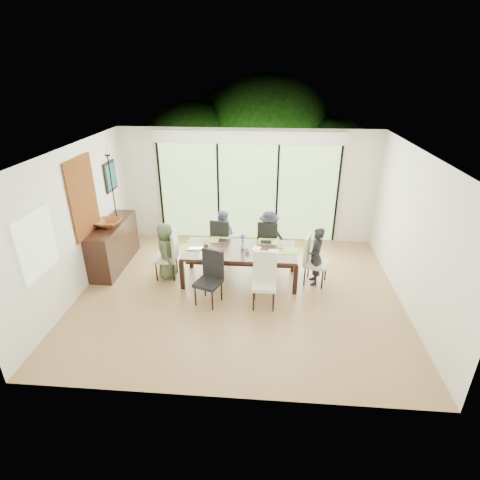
# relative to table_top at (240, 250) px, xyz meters

# --- Properties ---
(floor) EXTENTS (6.00, 5.00, 0.01)m
(floor) POSITION_rel_table_top_xyz_m (0.02, -0.50, -0.66)
(floor) COLOR brown
(floor) RESTS_ON ground
(ceiling) EXTENTS (6.00, 5.00, 0.01)m
(ceiling) POSITION_rel_table_top_xyz_m (0.02, -0.50, 2.05)
(ceiling) COLOR white
(ceiling) RESTS_ON wall_back
(wall_back) EXTENTS (6.00, 0.02, 2.70)m
(wall_back) POSITION_rel_table_top_xyz_m (0.02, 2.01, 0.69)
(wall_back) COLOR silver
(wall_back) RESTS_ON floor
(wall_front) EXTENTS (6.00, 0.02, 2.70)m
(wall_front) POSITION_rel_table_top_xyz_m (0.02, -3.01, 0.69)
(wall_front) COLOR silver
(wall_front) RESTS_ON floor
(wall_left) EXTENTS (0.02, 5.00, 2.70)m
(wall_left) POSITION_rel_table_top_xyz_m (-2.99, -0.50, 0.69)
(wall_left) COLOR white
(wall_left) RESTS_ON floor
(wall_right) EXTENTS (0.02, 5.00, 2.70)m
(wall_right) POSITION_rel_table_top_xyz_m (3.03, -0.50, 0.69)
(wall_right) COLOR silver
(wall_right) RESTS_ON floor
(glass_doors) EXTENTS (4.20, 0.02, 2.30)m
(glass_doors) POSITION_rel_table_top_xyz_m (0.02, 1.97, 0.54)
(glass_doors) COLOR #598C3F
(glass_doors) RESTS_ON wall_back
(blinds_header) EXTENTS (4.40, 0.06, 0.28)m
(blinds_header) POSITION_rel_table_top_xyz_m (0.02, 1.96, 1.84)
(blinds_header) COLOR white
(blinds_header) RESTS_ON wall_back
(mullion_a) EXTENTS (0.05, 0.04, 2.30)m
(mullion_a) POSITION_rel_table_top_xyz_m (-2.08, 1.96, 0.54)
(mullion_a) COLOR black
(mullion_a) RESTS_ON wall_back
(mullion_b) EXTENTS (0.05, 0.04, 2.30)m
(mullion_b) POSITION_rel_table_top_xyz_m (-0.68, 1.96, 0.54)
(mullion_b) COLOR black
(mullion_b) RESTS_ON wall_back
(mullion_c) EXTENTS (0.05, 0.04, 2.30)m
(mullion_c) POSITION_rel_table_top_xyz_m (0.72, 1.96, 0.54)
(mullion_c) COLOR black
(mullion_c) RESTS_ON wall_back
(mullion_d) EXTENTS (0.05, 0.04, 2.30)m
(mullion_d) POSITION_rel_table_top_xyz_m (2.12, 1.96, 0.54)
(mullion_d) COLOR black
(mullion_d) RESTS_ON wall_back
(side_window) EXTENTS (0.02, 0.90, 1.00)m
(side_window) POSITION_rel_table_top_xyz_m (-2.95, -1.70, 0.84)
(side_window) COLOR #8CAD7F
(side_window) RESTS_ON wall_left
(deck) EXTENTS (6.00, 1.80, 0.10)m
(deck) POSITION_rel_table_top_xyz_m (0.02, 2.90, -0.71)
(deck) COLOR brown
(deck) RESTS_ON ground
(rail_top) EXTENTS (6.00, 0.08, 0.06)m
(rail_top) POSITION_rel_table_top_xyz_m (0.02, 3.70, -0.11)
(rail_top) COLOR brown
(rail_top) RESTS_ON deck
(foliage_left) EXTENTS (3.20, 3.20, 3.20)m
(foliage_left) POSITION_rel_table_top_xyz_m (-1.78, 4.70, 0.78)
(foliage_left) COLOR #14380F
(foliage_left) RESTS_ON ground
(foliage_mid) EXTENTS (4.00, 4.00, 4.00)m
(foliage_mid) POSITION_rel_table_top_xyz_m (0.42, 5.30, 1.14)
(foliage_mid) COLOR #14380F
(foliage_mid) RESTS_ON ground
(foliage_right) EXTENTS (2.80, 2.80, 2.80)m
(foliage_right) POSITION_rel_table_top_xyz_m (2.22, 4.50, 0.60)
(foliage_right) COLOR #14380F
(foliage_right) RESTS_ON ground
(foliage_far) EXTENTS (3.60, 3.60, 3.60)m
(foliage_far) POSITION_rel_table_top_xyz_m (-0.58, 6.00, 0.96)
(foliage_far) COLOR #14380F
(foliage_far) RESTS_ON ground
(table_top) EXTENTS (2.19, 1.00, 0.05)m
(table_top) POSITION_rel_table_top_xyz_m (0.00, 0.00, 0.00)
(table_top) COLOR black
(table_top) RESTS_ON floor
(table_apron) EXTENTS (2.01, 0.82, 0.09)m
(table_apron) POSITION_rel_table_top_xyz_m (0.00, 0.00, -0.08)
(table_apron) COLOR black
(table_apron) RESTS_ON floor
(table_leg_fl) EXTENTS (0.08, 0.08, 0.63)m
(table_leg_fl) POSITION_rel_table_top_xyz_m (-1.08, -0.43, -0.34)
(table_leg_fl) COLOR black
(table_leg_fl) RESTS_ON floor
(table_leg_fr) EXTENTS (0.08, 0.08, 0.63)m
(table_leg_fr) POSITION_rel_table_top_xyz_m (1.08, -0.43, -0.34)
(table_leg_fr) COLOR black
(table_leg_fr) RESTS_ON floor
(table_leg_bl) EXTENTS (0.08, 0.08, 0.63)m
(table_leg_bl) POSITION_rel_table_top_xyz_m (-1.08, 0.43, -0.34)
(table_leg_bl) COLOR black
(table_leg_bl) RESTS_ON floor
(table_leg_br) EXTENTS (0.08, 0.08, 0.63)m
(table_leg_br) POSITION_rel_table_top_xyz_m (1.08, 0.43, -0.34)
(table_leg_br) COLOR black
(table_leg_br) RESTS_ON floor
(chair_left_end) EXTENTS (0.44, 0.44, 1.00)m
(chair_left_end) POSITION_rel_table_top_xyz_m (-1.50, 0.00, -0.16)
(chair_left_end) COLOR beige
(chair_left_end) RESTS_ON floor
(chair_right_end) EXTENTS (0.53, 0.53, 1.00)m
(chair_right_end) POSITION_rel_table_top_xyz_m (1.50, 0.00, -0.16)
(chair_right_end) COLOR silver
(chair_right_end) RESTS_ON floor
(chair_far_left) EXTENTS (0.49, 0.49, 1.00)m
(chair_far_left) POSITION_rel_table_top_xyz_m (-0.45, 0.85, -0.16)
(chair_far_left) COLOR black
(chair_far_left) RESTS_ON floor
(chair_far_right) EXTENTS (0.47, 0.47, 1.00)m
(chair_far_right) POSITION_rel_table_top_xyz_m (0.55, 0.85, -0.16)
(chair_far_right) COLOR black
(chair_far_right) RESTS_ON floor
(chair_near_left) EXTENTS (0.54, 0.54, 1.00)m
(chair_near_left) POSITION_rel_table_top_xyz_m (-0.50, -0.87, -0.16)
(chair_near_left) COLOR black
(chair_near_left) RESTS_ON floor
(chair_near_right) EXTENTS (0.43, 0.43, 1.00)m
(chair_near_right) POSITION_rel_table_top_xyz_m (0.50, -0.87, -0.16)
(chair_near_right) COLOR white
(chair_near_right) RESTS_ON floor
(person_left_end) EXTENTS (0.46, 0.61, 1.18)m
(person_left_end) POSITION_rel_table_top_xyz_m (-1.48, 0.00, -0.07)
(person_left_end) COLOR #465539
(person_left_end) RESTS_ON floor
(person_right_end) EXTENTS (0.38, 0.57, 1.18)m
(person_right_end) POSITION_rel_table_top_xyz_m (1.48, 0.00, -0.07)
(person_right_end) COLOR black
(person_right_end) RESTS_ON floor
(person_far_left) EXTENTS (0.61, 0.46, 1.18)m
(person_far_left) POSITION_rel_table_top_xyz_m (-0.45, 0.83, -0.07)
(person_far_left) COLOR #778AAC
(person_far_left) RESTS_ON floor
(person_far_right) EXTENTS (0.62, 0.47, 1.18)m
(person_far_right) POSITION_rel_table_top_xyz_m (0.55, 0.83, -0.07)
(person_far_right) COLOR #262031
(person_far_right) RESTS_ON floor
(placemat_left) EXTENTS (0.40, 0.29, 0.01)m
(placemat_left) POSITION_rel_table_top_xyz_m (-0.95, 0.00, 0.03)
(placemat_left) COLOR #7CB641
(placemat_left) RESTS_ON table_top
(placemat_right) EXTENTS (0.40, 0.29, 0.01)m
(placemat_right) POSITION_rel_table_top_xyz_m (0.95, 0.00, 0.03)
(placemat_right) COLOR #7FAD3D
(placemat_right) RESTS_ON table_top
(placemat_far_l) EXTENTS (0.40, 0.29, 0.01)m
(placemat_far_l) POSITION_rel_table_top_xyz_m (-0.45, 0.40, 0.03)
(placemat_far_l) COLOR #93A83C
(placemat_far_l) RESTS_ON table_top
(placemat_far_r) EXTENTS (0.40, 0.29, 0.01)m
(placemat_far_r) POSITION_rel_table_top_xyz_m (0.55, 0.40, 0.03)
(placemat_far_r) COLOR #7EBB42
(placemat_far_r) RESTS_ON table_top
(placemat_paper) EXTENTS (0.40, 0.29, 0.01)m
(placemat_paper) POSITION_rel_table_top_xyz_m (-0.55, -0.30, 0.03)
(placemat_paper) COLOR white
(placemat_paper) RESTS_ON table_top
(tablet_far_l) EXTENTS (0.24, 0.16, 0.01)m
(tablet_far_l) POSITION_rel_table_top_xyz_m (-0.35, 0.35, 0.04)
(tablet_far_l) COLOR black
(tablet_far_l) RESTS_ON table_top
(tablet_far_r) EXTENTS (0.22, 0.16, 0.01)m
(tablet_far_r) POSITION_rel_table_top_xyz_m (0.50, 0.35, 0.04)
(tablet_far_r) COLOR black
(tablet_far_r) RESTS_ON table_top
(papers) EXTENTS (0.27, 0.20, 0.00)m
(papers) POSITION_rel_table_top_xyz_m (0.70, -0.05, 0.03)
(papers) COLOR white
(papers) RESTS_ON table_top
(platter_base) EXTENTS (0.24, 0.24, 0.02)m
(platter_base) POSITION_rel_table_top_xyz_m (-0.55, -0.30, 0.04)
(platter_base) COLOR white
(platter_base) RESTS_ON table_top
(platter_snacks) EXTENTS (0.18, 0.18, 0.01)m
(platter_snacks) POSITION_rel_table_top_xyz_m (-0.55, -0.30, 0.06)
(platter_snacks) COLOR orange
(platter_snacks) RESTS_ON table_top
(vase) EXTENTS (0.07, 0.07, 0.11)m
(vase) POSITION_rel_table_top_xyz_m (0.05, 0.05, 0.08)
(vase) COLOR silver
(vase) RESTS_ON table_top
(hyacinth_stems) EXTENTS (0.04, 0.04, 0.15)m
(hyacinth_stems) POSITION_rel_table_top_xyz_m (0.05, 0.05, 0.19)
(hyacinth_stems) COLOR #337226
(hyacinth_stems) RESTS_ON table_top
(hyacinth_blooms) EXTENTS (0.10, 0.10, 0.10)m
(hyacinth_blooms) POSITION_rel_table_top_xyz_m (0.05, 0.05, 0.28)
(hyacinth_blooms) COLOR #4D4FC1
(hyacinth_blooms) RESTS_ON table_top
(laptop) EXTENTS (0.33, 0.24, 0.02)m
(laptop) POSITION_rel_table_top_xyz_m (-0.85, -0.10, 0.04)
(laptop) COLOR silver
(laptop) RESTS_ON table_top
(cup_a) EXTENTS (0.16, 0.16, 0.09)m
(cup_a) POSITION_rel_table_top_xyz_m (-0.70, 0.15, 0.07)
(cup_a) COLOR white
(cup_a) RESTS_ON table_top
(cup_b) EXTENTS (0.10, 0.10, 0.08)m
(cup_b) POSITION_rel_table_top_xyz_m (0.15, -0.10, 0.07)
(cup_b) COLOR white
(cup_b) RESTS_ON table_top
(cup_c) EXTENTS (0.12, 0.12, 0.09)m
(cup_c) POSITION_rel_table_top_xyz_m (0.80, 0.10, 0.07)
(cup_c) COLOR white
(cup_c) RESTS_ON table_top
(book) EXTENTS (0.19, 0.23, 0.02)m
(book) POSITION_rel_table_top_xyz_m (0.25, 0.05, 0.04)
(book) COLOR white
(book) RESTS_ON table_top
(sideboard) EXTENTS (0.48, 1.71, 0.96)m
(sideboard) POSITION_rel_table_top_xyz_m (-2.74, 0.40, -0.18)
(sideboard) COLOR black
(sideboard) RESTS_ON floor
(bowl) EXTENTS (0.51, 0.51, 0.12)m
(bowl) POSITION_rel_table_top_xyz_m (-2.74, 0.30, 0.37)
(bowl) COLOR brown
(bowl) RESTS_ON sideboard
(candlestick_base) EXTENTS (0.11, 0.11, 0.04)m
(candlestick_base) POSITION_rel_table_top_xyz_m (-2.74, 0.75, 0.32)
(candlestick_base) COLOR black
(candlestick_base) RESTS_ON sideboard
(candlestick_shaft) EXTENTS (0.03, 0.03, 1.33)m
(candlestick_shaft) POSITION_rel_table_top_xyz_m (-2.74, 0.75, 1.00)
(candlestick_shaft) COLOR black
(candlestick_shaft) RESTS_ON sideboard
(candlestick_pan) EXTENTS (0.11, 0.11, 0.03)m
(candlestick_pan) POSITION_rel_table_top_xyz_m (-2.74, 0.75, 1.66)
(candlestick_pan) COLOR black
(candlestick_pan) RESTS_ON sideboard
(candle) EXTENTS (0.04, 0.04, 0.11)m
(candle) POSITION_rel_table_top_xyz_m (-2.74, 0.75, 1.72)
(candle) COLOR silver
(candle) RESTS_ON sideboard
(tapestry) EXTENTS (0.02, 1.00, 1.50)m
(tapestry) POSITION_rel_table_top_xyz_m (-2.95, -0.10, 1.04)
(tapestry) COLOR #994516
(tapestry) RESTS_ON wall_left
(art_frame) EXTENTS (0.03, 0.55, 0.65)m
(art_frame) POSITION_rel_table_top_xyz_m (-2.95, 1.20, 1.09)
(art_frame) COLOR black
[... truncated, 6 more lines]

